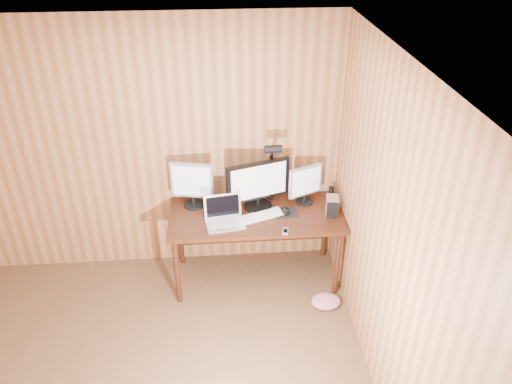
{
  "coord_description": "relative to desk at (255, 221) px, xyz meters",
  "views": [
    {
      "loc": [
        0.62,
        -2.21,
        3.31
      ],
      "look_at": [
        0.93,
        1.58,
        1.02
      ],
      "focal_mm": 35.0,
      "sensor_mm": 36.0,
      "label": 1
    }
  ],
  "objects": [
    {
      "name": "mousepad",
      "position": [
        0.28,
        -0.07,
        0.12
      ],
      "size": [
        0.22,
        0.18,
        0.0
      ],
      "primitive_type": "cube",
      "rotation": [
        0.0,
        0.0,
        0.03
      ],
      "color": "black",
      "rests_on": "desk"
    },
    {
      "name": "monitor_left",
      "position": [
        -0.57,
        0.12,
        0.36
      ],
      "size": [
        0.4,
        0.19,
        0.45
      ],
      "rotation": [
        0.0,
        0.0,
        -0.21
      ],
      "color": "black",
      "rests_on": "desk"
    },
    {
      "name": "room_shell",
      "position": [
        -0.93,
        -1.7,
        0.62
      ],
      "size": [
        4.0,
        4.0,
        4.0
      ],
      "color": "brown",
      "rests_on": "ground"
    },
    {
      "name": "fabric_pile",
      "position": [
        0.62,
        -0.53,
        -0.58
      ],
      "size": [
        0.32,
        0.28,
        0.09
      ],
      "primitive_type": null,
      "rotation": [
        0.0,
        0.0,
        -0.24
      ],
      "color": "#D86885",
      "rests_on": "floor"
    },
    {
      "name": "keyboard",
      "position": [
        0.03,
        -0.12,
        0.13
      ],
      "size": [
        0.46,
        0.28,
        0.02
      ],
      "rotation": [
        0.0,
        0.0,
        0.35
      ],
      "color": "white",
      "rests_on": "desk"
    },
    {
      "name": "desk",
      "position": [
        0.0,
        0.0,
        0.0
      ],
      "size": [
        1.6,
        0.7,
        0.75
      ],
      "color": "#39180B",
      "rests_on": "floor"
    },
    {
      "name": "monitor_right",
      "position": [
        0.48,
        0.09,
        0.33
      ],
      "size": [
        0.33,
        0.17,
        0.39
      ],
      "rotation": [
        0.0,
        0.0,
        0.42
      ],
      "color": "black",
      "rests_on": "desk"
    },
    {
      "name": "laptop",
      "position": [
        -0.29,
        -0.17,
        0.18
      ],
      "size": [
        0.37,
        0.31,
        0.24
      ],
      "rotation": [
        0.0,
        0.0,
        0.15
      ],
      "color": "silver",
      "rests_on": "desk"
    },
    {
      "name": "phone",
      "position": [
        0.24,
        -0.37,
        0.13
      ],
      "size": [
        0.07,
        0.11,
        0.01
      ],
      "rotation": [
        0.0,
        0.0,
        -0.21
      ],
      "color": "silver",
      "rests_on": "desk"
    },
    {
      "name": "desk_lamp",
      "position": [
        0.17,
        0.12,
        0.54
      ],
      "size": [
        0.16,
        0.22,
        0.68
      ],
      "rotation": [
        0.0,
        0.0,
        0.21
      ],
      "color": "black",
      "rests_on": "desk"
    },
    {
      "name": "monitor_center",
      "position": [
        0.03,
        0.05,
        0.37
      ],
      "size": [
        0.59,
        0.27,
        0.48
      ],
      "rotation": [
        0.0,
        0.0,
        0.31
      ],
      "color": "black",
      "rests_on": "desk"
    },
    {
      "name": "hard_drive",
      "position": [
        0.7,
        -0.13,
        0.21
      ],
      "size": [
        0.13,
        0.17,
        0.17
      ],
      "rotation": [
        0.0,
        0.0,
        -0.17
      ],
      "color": "silver",
      "rests_on": "desk"
    },
    {
      "name": "mouse",
      "position": [
        0.28,
        -0.07,
        0.15
      ],
      "size": [
        0.09,
        0.13,
        0.04
      ],
      "primitive_type": "ellipsoid",
      "rotation": [
        0.0,
        0.0,
        -0.16
      ],
      "color": "black",
      "rests_on": "mousepad"
    },
    {
      "name": "speaker",
      "position": [
        0.76,
        0.16,
        0.18
      ],
      "size": [
        0.05,
        0.05,
        0.12
      ],
      "primitive_type": "cylinder",
      "color": "black",
      "rests_on": "desk"
    }
  ]
}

